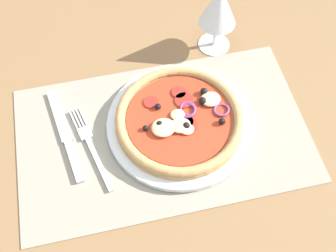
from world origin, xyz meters
The scene contains 7 objects.
ground_plane centered at (0.00, 0.00, -1.20)cm, with size 190.00×140.00×2.40cm, color olive.
placemat centered at (0.00, 0.00, 0.20)cm, with size 51.89×30.93×0.40cm, color gray.
plate centered at (3.24, 0.93, 0.99)cm, with size 26.14×26.14×1.18cm, color white.
pizza centered at (3.28, 0.93, 2.69)cm, with size 22.90×22.90×2.70cm.
fork centered at (-13.07, 0.72, 0.62)cm, with size 5.73×17.85×0.44cm.
knife centered at (-17.12, 3.77, 0.65)cm, with size 4.79×20.01×0.62cm.
wine_glass centered at (14.87, 18.62, 10.24)cm, with size 7.20×7.20×14.90cm.
Camera 1 is at (-7.59, -37.94, 67.05)cm, focal length 45.83 mm.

